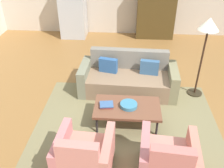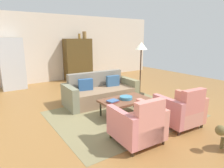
% 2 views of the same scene
% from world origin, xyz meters
% --- Properties ---
extents(ground_plane, '(11.38, 11.38, 0.00)m').
position_xyz_m(ground_plane, '(0.00, 0.00, 0.00)').
color(ground_plane, olive).
extents(area_rug, '(3.40, 2.60, 0.01)m').
position_xyz_m(area_rug, '(-0.28, -0.41, 0.00)').
color(area_rug, olive).
rests_on(area_rug, ground).
extents(couch, '(2.13, 0.98, 0.86)m').
position_xyz_m(couch, '(-0.28, 0.73, 0.29)').
color(couch, '#896C51').
rests_on(couch, ground).
extents(coffee_table, '(1.20, 0.70, 0.40)m').
position_xyz_m(coffee_table, '(-0.28, -0.46, 0.37)').
color(coffee_table, black).
rests_on(coffee_table, ground).
extents(armchair_left, '(0.84, 0.84, 0.88)m').
position_xyz_m(armchair_left, '(-0.88, -1.62, 0.34)').
color(armchair_left, '#2D2B0F').
rests_on(armchair_left, ground).
extents(armchair_right, '(0.87, 0.87, 0.88)m').
position_xyz_m(armchair_right, '(0.31, -1.62, 0.34)').
color(armchair_right, black).
rests_on(armchair_right, ground).
extents(fruit_bowl, '(0.31, 0.31, 0.07)m').
position_xyz_m(fruit_bowl, '(-0.26, -0.46, 0.44)').
color(fruit_bowl, teal).
rests_on(fruit_bowl, coffee_table).
extents(book_stack, '(0.27, 0.23, 0.05)m').
position_xyz_m(book_stack, '(-0.66, -0.47, 0.43)').
color(book_stack, brown).
rests_on(book_stack, coffee_table).
extents(cabinet, '(1.20, 0.51, 1.80)m').
position_xyz_m(cabinet, '(0.54, 3.98, 0.90)').
color(cabinet, '#4A3617').
rests_on(cabinet, ground).
extents(refrigerator, '(0.80, 0.73, 1.85)m').
position_xyz_m(refrigerator, '(-2.13, 3.88, 0.93)').
color(refrigerator, '#B7BABF').
rests_on(refrigerator, ground).
extents(floor_lamp, '(0.40, 0.40, 1.72)m').
position_xyz_m(floor_lamp, '(1.21, 0.65, 1.44)').
color(floor_lamp, '#2D2517').
rests_on(floor_lamp, ground).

